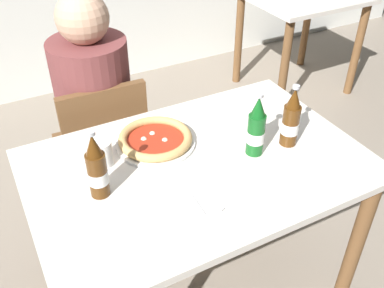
# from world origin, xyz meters

# --- Properties ---
(dining_table_main) EXTENTS (1.20, 0.80, 0.75)m
(dining_table_main) POSITION_xyz_m (0.00, 0.00, 0.64)
(dining_table_main) COLOR silver
(dining_table_main) RESTS_ON ground_plane
(chair_behind_table) EXTENTS (0.41, 0.41, 0.85)m
(chair_behind_table) POSITION_xyz_m (-0.18, 0.61, 0.48)
(chair_behind_table) COLOR brown
(chair_behind_table) RESTS_ON ground_plane
(diner_seated) EXTENTS (0.34, 0.34, 1.21)m
(diner_seated) POSITION_xyz_m (-0.18, 0.66, 0.58)
(diner_seated) COLOR #2D3342
(diner_seated) RESTS_ON ground_plane
(dining_table_background) EXTENTS (0.80, 0.70, 0.75)m
(dining_table_background) POSITION_xyz_m (1.59, 1.35, 0.59)
(dining_table_background) COLOR silver
(dining_table_background) RESTS_ON ground_plane
(pizza_margherita_near) EXTENTS (0.30, 0.30, 0.04)m
(pizza_margherita_near) POSITION_xyz_m (-0.09, 0.17, 0.77)
(pizza_margherita_near) COLOR white
(pizza_margherita_near) RESTS_ON dining_table_main
(beer_bottle_left) EXTENTS (0.07, 0.07, 0.25)m
(beer_bottle_left) POSITION_xyz_m (0.36, -0.05, 0.85)
(beer_bottle_left) COLOR #512D0F
(beer_bottle_left) RESTS_ON dining_table_main
(beer_bottle_center) EXTENTS (0.07, 0.07, 0.25)m
(beer_bottle_center) POSITION_xyz_m (-0.36, 0.01, 0.85)
(beer_bottle_center) COLOR #512D0F
(beer_bottle_center) RESTS_ON dining_table_main
(beer_bottle_right) EXTENTS (0.07, 0.07, 0.25)m
(beer_bottle_right) POSITION_xyz_m (0.21, -0.04, 0.85)
(beer_bottle_right) COLOR #14591E
(beer_bottle_right) RESTS_ON dining_table_main
(napkin_with_cutlery) EXTENTS (0.19, 0.19, 0.01)m
(napkin_with_cutlery) POSITION_xyz_m (-0.09, -0.16, 0.75)
(napkin_with_cutlery) COLOR white
(napkin_with_cutlery) RESTS_ON dining_table_main
(paper_cup) EXTENTS (0.07, 0.07, 0.09)m
(paper_cup) POSITION_xyz_m (-0.30, 0.15, 0.80)
(paper_cup) COLOR white
(paper_cup) RESTS_ON dining_table_main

